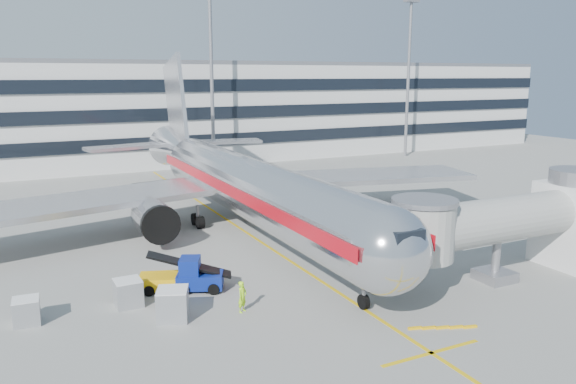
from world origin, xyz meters
name	(u,v)px	position (x,y,z in m)	size (l,w,h in m)	color
ground	(301,268)	(0.00, 0.00, 0.00)	(180.00, 180.00, 0.00)	gray
lead_in_line	(247,233)	(0.00, 10.00, 0.01)	(0.25, 70.00, 0.01)	gold
stop_bar	(431,353)	(0.00, -14.00, 0.01)	(6.00, 0.25, 0.01)	gold
main_jet	(239,182)	(0.00, 11.72, 4.23)	(50.95, 48.70, 16.06)	silver
jet_bridge	(517,222)	(12.18, -8.00, 3.87)	(17.80, 4.50, 7.00)	silver
terminal	(132,111)	(0.00, 57.95, 7.80)	(150.00, 24.25, 15.60)	silver
light_mast_centre	(211,65)	(8.00, 42.00, 14.88)	(2.40, 1.20, 25.45)	gray
light_mast_east	(409,66)	(42.00, 42.00, 14.88)	(2.40, 1.20, 25.45)	gray
belt_loader	(179,279)	(-8.90, -0.20, 0.72)	(5.39, 3.38, 2.53)	#F7B60A
baggage_tug	(197,276)	(-7.90, -0.79, 0.94)	(3.31, 2.75, 2.16)	navy
cargo_container_left	(128,293)	(-12.32, -1.36, 0.82)	(1.56, 1.56, 1.63)	#A6A9AD
cargo_container_right	(26,311)	(-17.85, -1.38, 0.74)	(1.46, 1.46, 1.47)	#A6A9AD
cargo_container_front	(173,304)	(-10.44, -4.41, 0.90)	(2.18, 2.18, 1.79)	#A6A9AD
ramp_worker	(242,297)	(-6.55, -5.20, 0.93)	(0.68, 0.45, 1.86)	#AFFD1A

